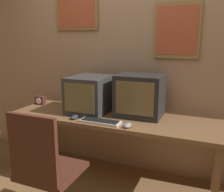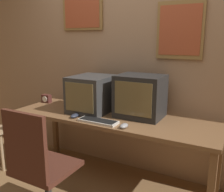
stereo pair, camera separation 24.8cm
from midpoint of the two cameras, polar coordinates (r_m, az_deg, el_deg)
The scene contains 9 objects.
wall_back at distance 2.83m, azimuth 0.94°, elevation 8.69°, with size 8.00×0.08×2.60m.
desk at distance 2.56m, azimuth -2.79°, elevation -6.26°, with size 2.12×0.66×0.75m.
monitor_left at distance 2.66m, azimuth -7.70°, elevation 0.35°, with size 0.40×0.47×0.38m.
monitor_right at distance 2.51m, azimuth 3.56°, elevation 0.09°, with size 0.46×0.37×0.42m.
keyboard_main at distance 2.35m, azimuth -5.75°, elevation -5.88°, with size 0.39×0.14×0.03m.
mouse_near_keyboard at distance 2.22m, azimuth 0.41°, elevation -6.77°, with size 0.06×0.11×0.04m.
mouse_far_corner at distance 2.50m, azimuth -11.36°, elevation -4.75°, with size 0.06×0.11×0.04m.
desk_clock at distance 3.13m, azimuth -18.29°, elevation -0.96°, with size 0.11×0.07×0.10m.
office_chair at distance 2.16m, azimuth -17.96°, elevation -17.71°, with size 0.47×0.47×1.01m.
Camera 1 is at (0.93, -1.46, 1.52)m, focal length 40.00 mm.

